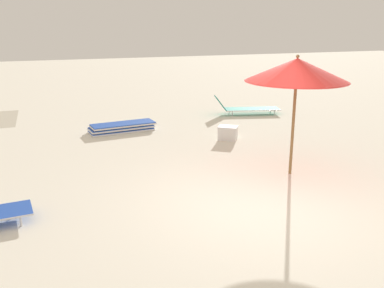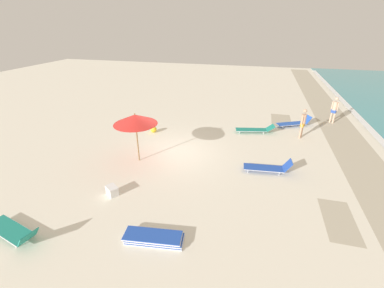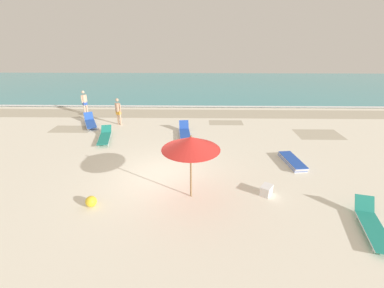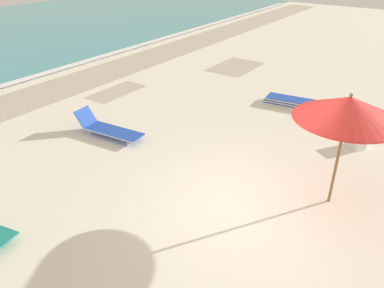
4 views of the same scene
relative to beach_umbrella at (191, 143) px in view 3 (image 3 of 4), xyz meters
name	(u,v)px [view 3 (image 3 of 4)]	position (x,y,z in m)	size (l,w,h in m)	color
ground_plane	(165,179)	(-1.15, 1.32, -2.23)	(60.00, 60.00, 0.16)	silver
ocean_water	(185,85)	(-1.15, 21.85, -2.12)	(60.00, 19.04, 0.07)	teal
beach_umbrella	(191,143)	(0.00, 0.00, 0.00)	(2.04, 2.04, 2.45)	olive
lounger_stack	(292,161)	(4.65, 2.68, -2.03)	(0.84, 1.95, 0.24)	blue
sun_lounger_under_umbrella	(105,136)	(-5.02, 5.42, -1.94)	(1.06, 2.38, 0.51)	#1E8475
sun_lounger_beside_umbrella	(90,122)	(-6.79, 7.88, -1.93)	(1.52, 2.25, 0.63)	blue
sun_lounger_near_water_left	(185,132)	(-0.50, 6.17, -1.93)	(0.81, 2.14, 0.63)	blue
sun_lounger_near_water_right	(373,225)	(5.60, -1.72, -1.93)	(1.12, 2.28, 0.62)	#1E8475
beachgoer_wading_adult	(84,101)	(-8.06, 10.38, -1.15)	(0.32, 0.38, 1.76)	beige
beachgoer_shoreline_child	(118,110)	(-4.90, 8.05, -1.15)	(0.41, 0.29, 1.76)	tan
beach_ball	(91,201)	(-3.48, -0.66, -1.95)	(0.39, 0.39, 0.39)	yellow
cooler_box	(266,190)	(2.83, 0.17, -1.96)	(0.58, 0.61, 0.37)	white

